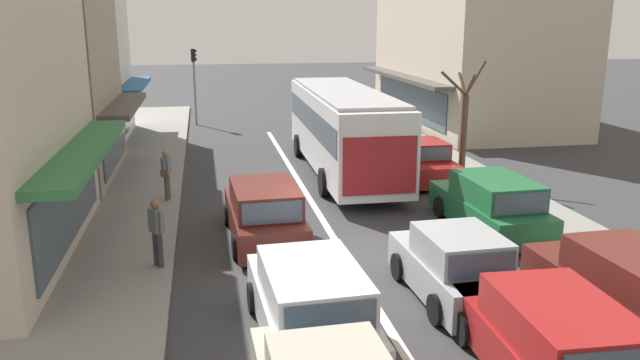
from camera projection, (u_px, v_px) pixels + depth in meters
ground_plane at (345, 256)px, 15.67m from camera, size 140.00×140.00×0.00m
lane_centre_line at (316, 209)px, 19.48m from camera, size 0.20×28.00×0.01m
sidewalk_left at (99, 201)px, 20.15m from camera, size 5.20×44.00×0.14m
kerb_right at (475, 182)px, 22.48m from camera, size 2.80×44.00×0.12m
shopfront_mid_block at (4, 83)px, 21.93m from camera, size 8.16×7.20×7.20m
shopfront_far_end at (52, 63)px, 29.03m from camera, size 7.46×7.41×7.58m
building_right_far at (471, 53)px, 34.63m from camera, size 8.16×13.95×7.88m
city_bus at (343, 125)px, 23.54m from camera, size 2.87×10.89×3.23m
wagon_queue_gap_filler at (310, 305)px, 11.31m from camera, size 2.07×4.56×1.58m
wagon_queue_far_back at (551, 344)px, 9.94m from camera, size 2.07×4.57×1.58m
hatchback_behind_bus_mid at (455, 267)px, 13.13m from camera, size 1.90×3.75×1.54m
wagon_adjacent_lane_trail at (264, 213)px, 16.65m from camera, size 2.05×4.56×1.58m
parked_wagon_kerb_front at (627, 290)px, 11.95m from camera, size 2.04×4.55×1.58m
parked_wagon_kerb_second at (491, 205)px, 17.39m from camera, size 2.04×4.55×1.58m
parked_sedan_kerb_third at (421, 162)px, 23.00m from camera, size 1.92×4.21×1.47m
parked_wagon_kerb_rear at (383, 135)px, 27.89m from camera, size 1.97×4.51×1.58m
traffic_light_downstreet at (194, 74)px, 34.39m from camera, size 0.33×0.24×4.20m
street_tree_right at (464, 127)px, 22.57m from camera, size 1.71×1.41×4.35m
pedestrian_with_handbag_near at (166, 172)px, 19.84m from camera, size 0.31×0.66×1.63m
pedestrian_browsing_midblock at (157, 229)px, 14.45m from camera, size 0.38×0.49×1.63m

